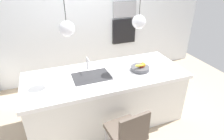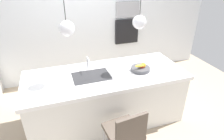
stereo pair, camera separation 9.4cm
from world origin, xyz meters
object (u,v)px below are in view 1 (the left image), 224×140
Objects in this scene: fruit_bowl at (140,68)px; microwave at (124,9)px; chair_near at (128,132)px; oven at (124,31)px.

fruit_bowl is 1.81m from microwave.
fruit_bowl is 0.35× the size of chair_near.
microwave is (0.44, 1.65, 0.59)m from fruit_bowl.
oven is (0.00, 0.00, -0.50)m from microwave.
fruit_bowl is 1.71m from oven.
microwave reaches higher than fruit_bowl.
microwave is at bearing 67.68° from chair_near.
chair_near is (-0.57, -0.79, -0.42)m from fruit_bowl.
microwave is 0.50m from oven.
oven reaches higher than fruit_bowl.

